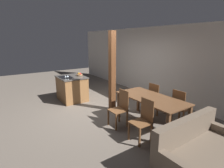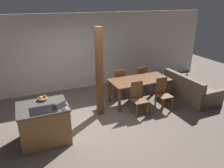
{
  "view_description": "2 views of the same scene",
  "coord_description": "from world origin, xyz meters",
  "px_view_note": "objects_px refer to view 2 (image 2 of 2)",
  "views": [
    {
      "loc": [
        4.72,
        -2.6,
        2.22
      ],
      "look_at": [
        0.6,
        0.2,
        0.95
      ],
      "focal_mm": 28.0,
      "sensor_mm": 36.0,
      "label": 1
    },
    {
      "loc": [
        -1.6,
        -4.93,
        3.14
      ],
      "look_at": [
        0.6,
        0.2,
        0.95
      ],
      "focal_mm": 35.0,
      "sensor_mm": 36.0,
      "label": 2
    }
  ],
  "objects_px": {
    "dining_chair_near_left": "(138,98)",
    "dining_chair_near_right": "(163,93)",
    "kitchen_island": "(44,123)",
    "fruit_bowl": "(43,98)",
    "couch": "(190,91)",
    "dining_chair_far_left": "(118,82)",
    "dining_table": "(140,82)",
    "dining_chair_far_right": "(140,79)",
    "timber_post": "(99,73)",
    "wine_glass_middle": "(66,103)",
    "wine_glass_near": "(67,104)"
  },
  "relations": [
    {
      "from": "dining_chair_far_left",
      "to": "dining_chair_far_right",
      "type": "distance_m",
      "value": 0.85
    },
    {
      "from": "wine_glass_middle",
      "to": "dining_chair_near_right",
      "type": "bearing_deg",
      "value": 11.05
    },
    {
      "from": "fruit_bowl",
      "to": "couch",
      "type": "height_order",
      "value": "fruit_bowl"
    },
    {
      "from": "wine_glass_middle",
      "to": "dining_table",
      "type": "relative_size",
      "value": 0.08
    },
    {
      "from": "dining_chair_far_right",
      "to": "couch",
      "type": "relative_size",
      "value": 0.54
    },
    {
      "from": "dining_chair_near_left",
      "to": "couch",
      "type": "distance_m",
      "value": 2.15
    },
    {
      "from": "wine_glass_middle",
      "to": "dining_chair_far_right",
      "type": "height_order",
      "value": "wine_glass_middle"
    },
    {
      "from": "dining_chair_near_right",
      "to": "dining_chair_far_left",
      "type": "xyz_separation_m",
      "value": [
        -0.85,
        1.35,
        0.0
      ]
    },
    {
      "from": "fruit_bowl",
      "to": "dining_chair_near_left",
      "type": "distance_m",
      "value": 2.62
    },
    {
      "from": "dining_chair_far_right",
      "to": "couch",
      "type": "bearing_deg",
      "value": 138.36
    },
    {
      "from": "dining_table",
      "to": "dining_chair_near_left",
      "type": "relative_size",
      "value": 1.97
    },
    {
      "from": "fruit_bowl",
      "to": "timber_post",
      "type": "xyz_separation_m",
      "value": [
        1.58,
        0.4,
        0.29
      ]
    },
    {
      "from": "dining_chair_far_right",
      "to": "dining_table",
      "type": "bearing_deg",
      "value": 57.81
    },
    {
      "from": "fruit_bowl",
      "to": "couch",
      "type": "bearing_deg",
      "value": 2.29
    },
    {
      "from": "couch",
      "to": "timber_post",
      "type": "distance_m",
      "value": 3.28
    },
    {
      "from": "dining_chair_far_left",
      "to": "dining_table",
      "type": "bearing_deg",
      "value": 122.19
    },
    {
      "from": "dining_chair_near_left",
      "to": "dining_chair_near_right",
      "type": "relative_size",
      "value": 1.0
    },
    {
      "from": "dining_chair_near_right",
      "to": "dining_chair_far_left",
      "type": "bearing_deg",
      "value": 122.19
    },
    {
      "from": "dining_chair_far_left",
      "to": "couch",
      "type": "height_order",
      "value": "dining_chair_far_left"
    },
    {
      "from": "dining_chair_near_left",
      "to": "dining_chair_near_right",
      "type": "height_order",
      "value": "same"
    },
    {
      "from": "wine_glass_near",
      "to": "dining_chair_far_right",
      "type": "xyz_separation_m",
      "value": [
        3.0,
        2.01,
        -0.54
      ]
    },
    {
      "from": "wine_glass_near",
      "to": "dining_chair_near_right",
      "type": "bearing_deg",
      "value": 12.49
    },
    {
      "from": "wine_glass_near",
      "to": "fruit_bowl",
      "type": "bearing_deg",
      "value": 121.79
    },
    {
      "from": "dining_chair_near_right",
      "to": "couch",
      "type": "distance_m",
      "value": 1.31
    },
    {
      "from": "dining_table",
      "to": "dining_chair_near_left",
      "type": "height_order",
      "value": "dining_chair_near_left"
    },
    {
      "from": "kitchen_island",
      "to": "dining_table",
      "type": "height_order",
      "value": "kitchen_island"
    },
    {
      "from": "dining_chair_near_left",
      "to": "dining_table",
      "type": "bearing_deg",
      "value": 57.81
    },
    {
      "from": "dining_chair_near_right",
      "to": "dining_chair_far_left",
      "type": "relative_size",
      "value": 1.0
    },
    {
      "from": "dining_chair_far_left",
      "to": "dining_chair_far_right",
      "type": "relative_size",
      "value": 1.0
    },
    {
      "from": "fruit_bowl",
      "to": "dining_chair_far_left",
      "type": "relative_size",
      "value": 0.24
    },
    {
      "from": "kitchen_island",
      "to": "timber_post",
      "type": "distance_m",
      "value": 1.94
    },
    {
      "from": "wine_glass_near",
      "to": "dining_chair_far_right",
      "type": "height_order",
      "value": "wine_glass_near"
    },
    {
      "from": "kitchen_island",
      "to": "dining_chair_near_left",
      "type": "distance_m",
      "value": 2.65
    },
    {
      "from": "wine_glass_near",
      "to": "dining_chair_near_left",
      "type": "height_order",
      "value": "wine_glass_near"
    },
    {
      "from": "dining_table",
      "to": "timber_post",
      "type": "bearing_deg",
      "value": -170.23
    },
    {
      "from": "timber_post",
      "to": "dining_chair_near_right",
      "type": "bearing_deg",
      "value": -13.02
    },
    {
      "from": "dining_table",
      "to": "couch",
      "type": "distance_m",
      "value": 1.8
    },
    {
      "from": "fruit_bowl",
      "to": "timber_post",
      "type": "height_order",
      "value": "timber_post"
    },
    {
      "from": "wine_glass_near",
      "to": "timber_post",
      "type": "relative_size",
      "value": 0.06
    },
    {
      "from": "dining_chair_far_right",
      "to": "wine_glass_near",
      "type": "bearing_deg",
      "value": 33.86
    },
    {
      "from": "wine_glass_middle",
      "to": "dining_chair_far_left",
      "type": "height_order",
      "value": "wine_glass_middle"
    },
    {
      "from": "wine_glass_middle",
      "to": "dining_chair_near_right",
      "type": "xyz_separation_m",
      "value": [
        3.0,
        0.59,
        -0.54
      ]
    },
    {
      "from": "dining_chair_near_left",
      "to": "dining_chair_near_right",
      "type": "bearing_deg",
      "value": 0.0
    },
    {
      "from": "wine_glass_near",
      "to": "dining_chair_near_right",
      "type": "distance_m",
      "value": 3.12
    },
    {
      "from": "kitchen_island",
      "to": "dining_chair_near_left",
      "type": "height_order",
      "value": "dining_chair_near_left"
    },
    {
      "from": "couch",
      "to": "dining_chair_near_left",
      "type": "bearing_deg",
      "value": 94.89
    },
    {
      "from": "dining_chair_far_left",
      "to": "dining_chair_far_right",
      "type": "bearing_deg",
      "value": -180.0
    },
    {
      "from": "wine_glass_middle",
      "to": "dining_table",
      "type": "bearing_deg",
      "value": 26.07
    },
    {
      "from": "dining_chair_far_right",
      "to": "timber_post",
      "type": "xyz_separation_m",
      "value": [
        -1.85,
        -0.92,
        0.74
      ]
    },
    {
      "from": "fruit_bowl",
      "to": "wine_glass_middle",
      "type": "distance_m",
      "value": 0.75
    }
  ]
}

